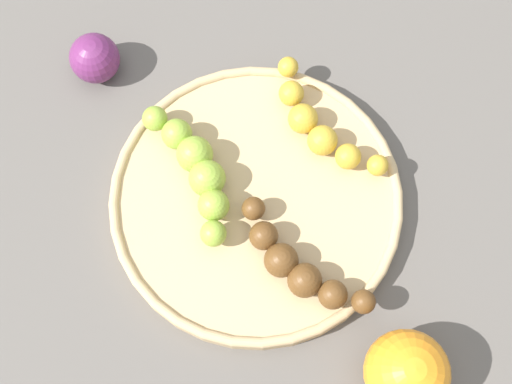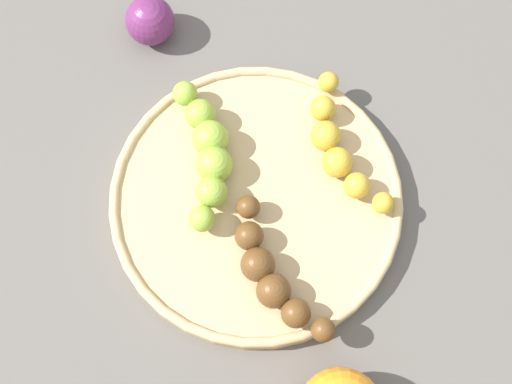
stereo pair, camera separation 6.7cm
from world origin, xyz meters
The scene contains 6 objects.
ground_plane centered at (0.00, 0.00, 0.00)m, with size 2.40×2.40×0.00m, color #56514C.
fruit_bowl centered at (0.00, 0.00, 0.01)m, with size 0.29×0.29×0.02m.
banana_spotted centered at (0.08, -0.05, 0.03)m, with size 0.11×0.12×0.03m.
banana_green centered at (0.01, 0.06, 0.04)m, with size 0.13×0.10×0.04m.
banana_overripe centered at (-0.06, -0.05, 0.04)m, with size 0.09×0.14×0.03m.
plum_purple centered at (0.12, 0.19, 0.03)m, with size 0.05×0.05×0.05m, color #662659.
Camera 2 is at (-0.19, -0.10, 0.68)m, focal length 49.74 mm.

